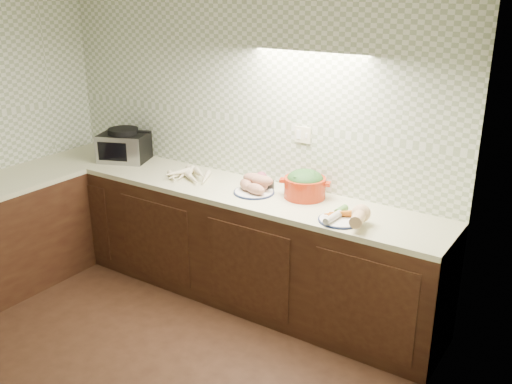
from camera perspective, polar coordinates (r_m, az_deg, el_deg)
The scene contains 8 objects.
room at distance 3.21m, azimuth -20.07°, elevation 5.42°, with size 3.60×3.60×2.60m.
counter at distance 4.51m, azimuth -16.71°, elevation -6.04°, with size 3.60×3.60×0.90m.
toaster_oven at distance 5.16m, azimuth -13.06°, elevation 4.54°, with size 0.49×0.44×0.29m.
parsnip_pile at distance 4.58m, azimuth -6.30°, elevation 1.66°, with size 0.44×0.44×0.07m.
sweet_potato_plate at distance 4.26m, azimuth -0.10°, elevation 0.61°, with size 0.32×0.31×0.14m.
onion_bowl at distance 4.35m, azimuth 0.69°, elevation 0.98°, with size 0.17×0.17×0.13m.
dutch_oven at distance 4.16m, azimuth 4.91°, elevation 0.79°, with size 0.38×0.38×0.21m.
veg_plate at distance 3.78m, azimuth 9.44°, elevation -2.33°, with size 0.35×0.32×0.13m.
Camera 1 is at (2.53, -1.83, 2.38)m, focal length 40.00 mm.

